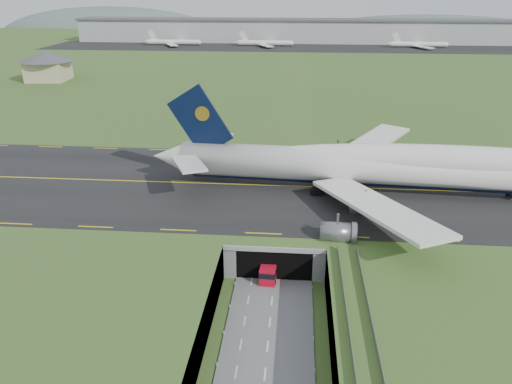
{
  "coord_description": "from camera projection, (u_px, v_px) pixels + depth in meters",
  "views": [
    {
      "loc": [
        2.89,
        -59.71,
        43.52
      ],
      "look_at": [
        -3.88,
        20.0,
        10.06
      ],
      "focal_mm": 35.0,
      "sensor_mm": 36.0,
      "label": 1
    }
  ],
  "objects": [
    {
      "name": "ground",
      "position": [
        271.0,
        310.0,
        71.9
      ],
      "size": [
        900.0,
        900.0,
        0.0
      ],
      "primitive_type": "plane",
      "color": "#3B5B24",
      "rests_on": "ground"
    },
    {
      "name": "airfield_deck",
      "position": [
        271.0,
        293.0,
        70.74
      ],
      "size": [
        800.0,
        800.0,
        6.0
      ],
      "primitive_type": "cube",
      "color": "gray",
      "rests_on": "ground"
    },
    {
      "name": "trench_road",
      "position": [
        268.0,
        344.0,
        64.97
      ],
      "size": [
        12.0,
        75.0,
        0.2
      ],
      "primitive_type": "cube",
      "color": "slate",
      "rests_on": "ground"
    },
    {
      "name": "taxiway",
      "position": [
        281.0,
        186.0,
        99.89
      ],
      "size": [
        800.0,
        44.0,
        0.18
      ],
      "primitive_type": "cube",
      "color": "black",
      "rests_on": "airfield_deck"
    },
    {
      "name": "tunnel_portal",
      "position": [
        277.0,
        236.0,
        85.98
      ],
      "size": [
        17.0,
        22.3,
        6.0
      ],
      "color": "gray",
      "rests_on": "ground"
    },
    {
      "name": "jumbo_jet",
      "position": [
        398.0,
        166.0,
        94.36
      ],
      "size": [
        98.44,
        62.51,
        20.72
      ],
      "rotation": [
        0.0,
        0.0,
        -0.07
      ],
      "color": "white",
      "rests_on": "ground"
    },
    {
      "name": "shuttle_tram",
      "position": [
        269.0,
        268.0,
        79.6
      ],
      "size": [
        2.95,
        6.86,
        2.76
      ],
      "rotation": [
        0.0,
        0.0,
        -0.06
      ],
      "color": "red",
      "rests_on": "ground"
    },
    {
      "name": "service_building",
      "position": [
        47.0,
        63.0,
        206.47
      ],
      "size": [
        23.93,
        23.93,
        12.11
      ],
      "rotation": [
        0.0,
        0.0,
        0.08
      ],
      "color": "#C2B88C",
      "rests_on": "ground"
    },
    {
      "name": "cargo_terminal",
      "position": [
        296.0,
        31.0,
        341.77
      ],
      "size": [
        320.0,
        67.0,
        15.6
      ],
      "color": "#B2B2B2",
      "rests_on": "ground"
    },
    {
      "name": "distant_hills",
      "position": [
        366.0,
        39.0,
        463.71
      ],
      "size": [
        700.0,
        91.0,
        60.0
      ],
      "color": "slate",
      "rests_on": "ground"
    }
  ]
}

